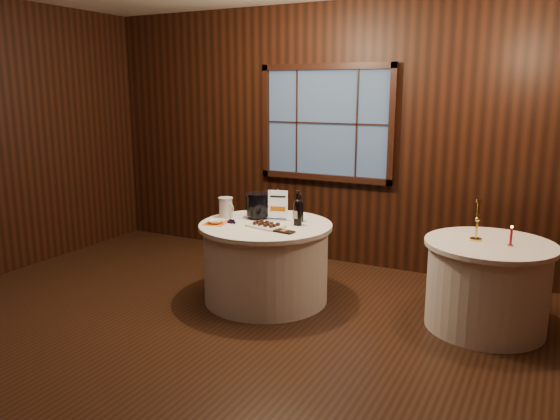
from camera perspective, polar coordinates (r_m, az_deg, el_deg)
The scene contains 16 objects.
ground at distance 4.70m, azimuth -7.53°, elevation -13.21°, with size 6.00×6.00×0.00m, color black.
back_wall at distance 6.44m, azimuth 4.91°, elevation 8.11°, with size 6.00×0.10×3.00m.
main_table at distance 5.34m, azimuth -1.49°, elevation -5.41°, with size 1.28×1.28×0.77m.
side_table at distance 5.04m, azimuth 20.79°, elevation -7.34°, with size 1.08×1.08×0.77m.
sign_stand at distance 5.34m, azimuth -0.23°, elevation 0.02°, with size 0.19×0.14×0.31m.
port_bottle_left at distance 5.30m, azimuth 2.11°, elevation 0.06°, with size 0.07×0.07×0.27m.
port_bottle_right at distance 5.15m, azimuth 1.87°, elevation -0.03°, with size 0.08×0.09×0.33m.
ice_bucket at distance 5.43m, azimuth -2.31°, elevation 0.52°, with size 0.25×0.25×0.25m.
chocolate_plate at distance 5.10m, azimuth -1.48°, elevation -1.59°, with size 0.37×0.29×0.05m.
chocolate_box at distance 4.92m, azimuth 0.40°, elevation -2.25°, with size 0.19×0.10×0.02m, color black.
grape_bunch at distance 5.27m, azimuth -5.01°, elevation -1.18°, with size 0.15×0.08×0.04m.
glass_pitcher at distance 5.48m, azimuth -5.68°, elevation 0.26°, with size 0.19×0.15×0.21m.
orange_napkin at distance 5.27m, azimuth -6.74°, elevation -1.40°, with size 0.20×0.20×0.00m, color orange.
cracker_bowl at distance 5.26m, azimuth -6.75°, elevation -1.19°, with size 0.15×0.15×0.04m, color white.
brass_candlestick at distance 4.91m, azimuth 19.88°, elevation -1.55°, with size 0.10×0.10×0.36m.
red_candle at distance 4.84m, azimuth 22.98°, elevation -2.72°, with size 0.05×0.05×0.18m.
Camera 1 is at (2.47, -3.45, 2.02)m, focal length 35.00 mm.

